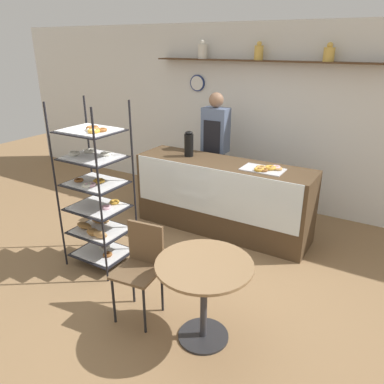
{
  "coord_description": "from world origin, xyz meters",
  "views": [
    {
      "loc": [
        2.03,
        -2.97,
        2.41
      ],
      "look_at": [
        0.0,
        0.42,
        0.83
      ],
      "focal_mm": 35.0,
      "sensor_mm": 36.0,
      "label": 1
    }
  ],
  "objects_px": {
    "cafe_chair": "(141,261)",
    "coffee_carafe": "(189,144)",
    "person_worker": "(215,148)",
    "pastry_rack": "(96,196)",
    "cafe_table": "(204,282)",
    "donut_tray_counter": "(266,169)"
  },
  "relations": [
    {
      "from": "cafe_chair",
      "to": "coffee_carafe",
      "type": "distance_m",
      "value": 2.1
    },
    {
      "from": "coffee_carafe",
      "to": "person_worker",
      "type": "bearing_deg",
      "value": 77.21
    },
    {
      "from": "pastry_rack",
      "to": "cafe_chair",
      "type": "distance_m",
      "value": 1.1
    },
    {
      "from": "cafe_table",
      "to": "coffee_carafe",
      "type": "bearing_deg",
      "value": 124.42
    },
    {
      "from": "person_worker",
      "to": "donut_tray_counter",
      "type": "distance_m",
      "value": 1.15
    },
    {
      "from": "pastry_rack",
      "to": "donut_tray_counter",
      "type": "height_order",
      "value": "pastry_rack"
    },
    {
      "from": "coffee_carafe",
      "to": "donut_tray_counter",
      "type": "distance_m",
      "value": 1.13
    },
    {
      "from": "donut_tray_counter",
      "to": "person_worker",
      "type": "bearing_deg",
      "value": 149.7
    },
    {
      "from": "cafe_chair",
      "to": "pastry_rack",
      "type": "bearing_deg",
      "value": 148.48
    },
    {
      "from": "cafe_table",
      "to": "cafe_chair",
      "type": "distance_m",
      "value": 0.66
    },
    {
      "from": "cafe_chair",
      "to": "donut_tray_counter",
      "type": "height_order",
      "value": "donut_tray_counter"
    },
    {
      "from": "pastry_rack",
      "to": "cafe_table",
      "type": "xyz_separation_m",
      "value": [
        1.62,
        -0.45,
        -0.27
      ]
    },
    {
      "from": "person_worker",
      "to": "coffee_carafe",
      "type": "bearing_deg",
      "value": -102.79
    },
    {
      "from": "pastry_rack",
      "to": "coffee_carafe",
      "type": "distance_m",
      "value": 1.52
    },
    {
      "from": "pastry_rack",
      "to": "coffee_carafe",
      "type": "bearing_deg",
      "value": 78.17
    },
    {
      "from": "person_worker",
      "to": "donut_tray_counter",
      "type": "xyz_separation_m",
      "value": [
        0.99,
        -0.58,
        0.01
      ]
    },
    {
      "from": "cafe_table",
      "to": "person_worker",
      "type": "bearing_deg",
      "value": 115.9
    },
    {
      "from": "pastry_rack",
      "to": "cafe_table",
      "type": "height_order",
      "value": "pastry_rack"
    },
    {
      "from": "cafe_chair",
      "to": "donut_tray_counter",
      "type": "xyz_separation_m",
      "value": [
        0.46,
        1.86,
        0.44
      ]
    },
    {
      "from": "cafe_chair",
      "to": "donut_tray_counter",
      "type": "distance_m",
      "value": 1.97
    },
    {
      "from": "coffee_carafe",
      "to": "cafe_chair",
      "type": "bearing_deg",
      "value": -71.1
    },
    {
      "from": "cafe_chair",
      "to": "donut_tray_counter",
      "type": "bearing_deg",
      "value": 69.42
    }
  ]
}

